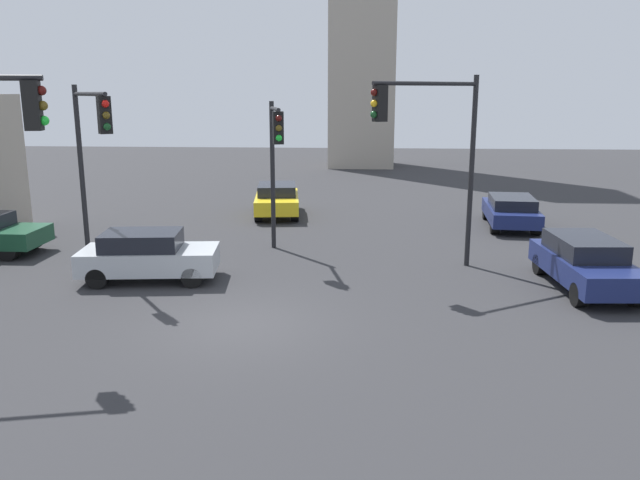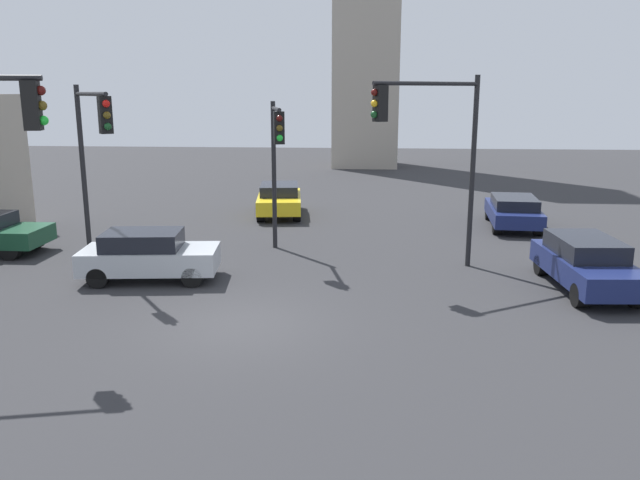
{
  "view_description": "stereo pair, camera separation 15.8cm",
  "coord_description": "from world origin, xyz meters",
  "px_view_note": "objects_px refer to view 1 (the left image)",
  "views": [
    {
      "loc": [
        2.87,
        -14.27,
        5.45
      ],
      "look_at": [
        1.7,
        2.84,
        1.46
      ],
      "focal_mm": 35.7,
      "sensor_mm": 36.0,
      "label": 1
    },
    {
      "loc": [
        3.03,
        -14.26,
        5.45
      ],
      "look_at": [
        1.7,
        2.84,
        1.46
      ],
      "focal_mm": 35.7,
      "sensor_mm": 36.0,
      "label": 2
    }
  ],
  "objects_px": {
    "car_1": "(585,262)",
    "car_2": "(148,255)",
    "traffic_light_3": "(275,149)",
    "traffic_light_0": "(91,141)",
    "car_3": "(511,210)",
    "traffic_light_2": "(431,134)",
    "car_4": "(277,199)"
  },
  "relations": [
    {
      "from": "car_1",
      "to": "car_2",
      "type": "height_order",
      "value": "car_2"
    },
    {
      "from": "traffic_light_3",
      "to": "car_2",
      "type": "height_order",
      "value": "traffic_light_3"
    },
    {
      "from": "traffic_light_0",
      "to": "traffic_light_3",
      "type": "relative_size",
      "value": 1.1
    },
    {
      "from": "car_1",
      "to": "car_3",
      "type": "xyz_separation_m",
      "value": [
        -0.19,
        8.47,
        -0.07
      ]
    },
    {
      "from": "car_2",
      "to": "car_3",
      "type": "height_order",
      "value": "car_2"
    },
    {
      "from": "car_1",
      "to": "car_2",
      "type": "xyz_separation_m",
      "value": [
        -12.62,
        -0.06,
        -0.01
      ]
    },
    {
      "from": "car_2",
      "to": "car_3",
      "type": "relative_size",
      "value": 0.91
    },
    {
      "from": "traffic_light_2",
      "to": "car_1",
      "type": "relative_size",
      "value": 1.31
    },
    {
      "from": "car_1",
      "to": "car_2",
      "type": "relative_size",
      "value": 1.1
    },
    {
      "from": "traffic_light_0",
      "to": "car_2",
      "type": "distance_m",
      "value": 3.79
    },
    {
      "from": "traffic_light_0",
      "to": "traffic_light_2",
      "type": "xyz_separation_m",
      "value": [
        10.05,
        0.73,
        0.19
      ]
    },
    {
      "from": "traffic_light_3",
      "to": "car_2",
      "type": "xyz_separation_m",
      "value": [
        -3.4,
        -3.18,
        -2.88
      ]
    },
    {
      "from": "traffic_light_2",
      "to": "car_3",
      "type": "distance_m",
      "value": 8.93
    },
    {
      "from": "car_1",
      "to": "car_2",
      "type": "distance_m",
      "value": 12.62
    },
    {
      "from": "traffic_light_3",
      "to": "car_1",
      "type": "relative_size",
      "value": 1.13
    },
    {
      "from": "traffic_light_2",
      "to": "traffic_light_3",
      "type": "distance_m",
      "value": 5.24
    },
    {
      "from": "car_3",
      "to": "car_1",
      "type": "bearing_deg",
      "value": -174.17
    },
    {
      "from": "car_1",
      "to": "car_2",
      "type": "bearing_deg",
      "value": -93.56
    },
    {
      "from": "traffic_light_0",
      "to": "traffic_light_3",
      "type": "xyz_separation_m",
      "value": [
        5.15,
        2.47,
        -0.41
      ]
    },
    {
      "from": "traffic_light_0",
      "to": "car_3",
      "type": "xyz_separation_m",
      "value": [
        14.17,
        7.81,
        -3.35
      ]
    },
    {
      "from": "car_1",
      "to": "car_4",
      "type": "height_order",
      "value": "car_1"
    },
    {
      "from": "traffic_light_0",
      "to": "car_4",
      "type": "xyz_separation_m",
      "value": [
        4.19,
        9.74,
        -3.31
      ]
    },
    {
      "from": "traffic_light_2",
      "to": "traffic_light_3",
      "type": "bearing_deg",
      "value": -52.06
    },
    {
      "from": "car_3",
      "to": "traffic_light_0",
      "type": "bearing_deg",
      "value": 123.43
    },
    {
      "from": "traffic_light_0",
      "to": "traffic_light_2",
      "type": "distance_m",
      "value": 10.08
    },
    {
      "from": "traffic_light_2",
      "to": "car_1",
      "type": "height_order",
      "value": "traffic_light_2"
    },
    {
      "from": "traffic_light_3",
      "to": "car_1",
      "type": "distance_m",
      "value": 10.14
    },
    {
      "from": "traffic_light_0",
      "to": "traffic_light_2",
      "type": "height_order",
      "value": "traffic_light_2"
    },
    {
      "from": "traffic_light_2",
      "to": "car_3",
      "type": "height_order",
      "value": "traffic_light_2"
    },
    {
      "from": "traffic_light_3",
      "to": "traffic_light_0",
      "type": "bearing_deg",
      "value": -77.39
    },
    {
      "from": "car_4",
      "to": "car_1",
      "type": "bearing_deg",
      "value": 37.64
    },
    {
      "from": "car_4",
      "to": "traffic_light_2",
      "type": "bearing_deg",
      "value": 26.32
    }
  ]
}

